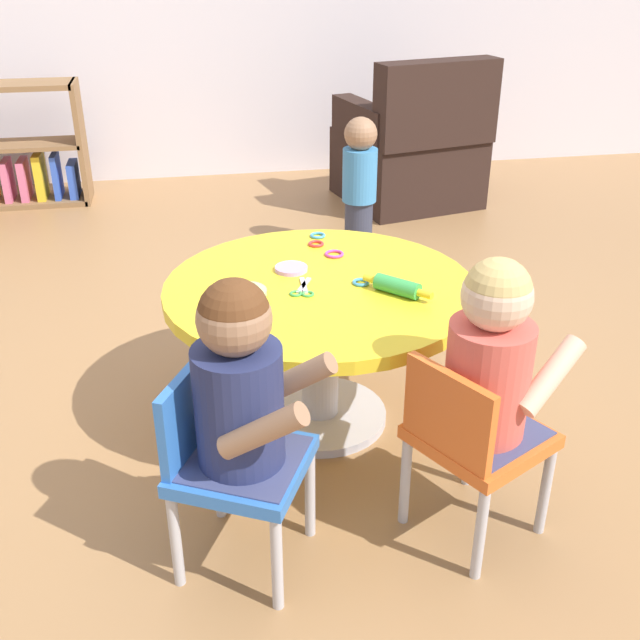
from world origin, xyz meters
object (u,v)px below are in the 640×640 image
at_px(seated_child_left, 240,383).
at_px(bookshelf_low, 4,157).
at_px(armchair_dark, 412,151).
at_px(craft_table, 320,315).
at_px(toddler_standing, 360,181).
at_px(rolling_pin, 397,286).
at_px(craft_scissors, 303,290).
at_px(child_chair_right, 472,439).
at_px(child_chair_left, 229,460).
at_px(seated_child_right, 491,357).

xyz_separation_m(seated_child_left, bookshelf_low, (-1.11, 3.14, -0.25)).
distance_m(seated_child_left, armchair_dark, 3.01).
height_order(craft_table, toddler_standing, toddler_standing).
distance_m(rolling_pin, craft_scissors, 0.28).
distance_m(armchair_dark, toddler_standing, 0.84).
relative_size(seated_child_left, child_chair_right, 0.95).
distance_m(toddler_standing, rolling_pin, 1.60).
bearing_deg(craft_table, child_chair_right, -64.77).
bearing_deg(bookshelf_low, craft_scissors, -62.64).
relative_size(seated_child_left, craft_scissors, 3.61).
distance_m(craft_table, craft_scissors, 0.13).
xyz_separation_m(child_chair_left, craft_scissors, (0.27, 0.53, 0.19)).
height_order(child_chair_left, armchair_dark, armchair_dark).
distance_m(seated_child_left, seated_child_right, 0.61).
relative_size(rolling_pin, craft_scissors, 1.28).
bearing_deg(bookshelf_low, seated_child_right, -61.24).
bearing_deg(bookshelf_low, child_chair_left, -71.08).
xyz_separation_m(child_chair_right, rolling_pin, (-0.07, 0.48, 0.21)).
bearing_deg(toddler_standing, child_chair_left, -111.49).
bearing_deg(craft_table, seated_child_right, -61.30).
bearing_deg(rolling_pin, child_chair_right, -81.82).
bearing_deg(toddler_standing, craft_scissors, -109.42).
distance_m(craft_table, seated_child_left, 0.67).
xyz_separation_m(seated_child_left, craft_scissors, (0.24, 0.55, -0.04)).
bearing_deg(child_chair_right, child_chair_left, 177.57).
xyz_separation_m(armchair_dark, craft_scissors, (-1.01, -2.19, 0.19)).
distance_m(bookshelf_low, armchair_dark, 2.38).
bearing_deg(armchair_dark, seated_child_left, -114.40).
xyz_separation_m(child_chair_left, child_chair_right, (0.61, -0.03, 0.00)).
relative_size(craft_table, child_chair_right, 1.79).
bearing_deg(seated_child_right, seated_child_left, -178.96).
bearing_deg(armchair_dark, toddler_standing, -124.72).
height_order(bookshelf_low, rolling_pin, bookshelf_low).
height_order(craft_table, seated_child_left, seated_child_left).
relative_size(toddler_standing, rolling_pin, 3.72).
distance_m(seated_child_left, craft_scissors, 0.60).
relative_size(craft_table, bookshelf_low, 1.03).
bearing_deg(child_chair_left, toddler_standing, 68.51).
xyz_separation_m(seated_child_right, craft_scissors, (-0.38, 0.54, -0.04)).
height_order(toddler_standing, rolling_pin, toddler_standing).
bearing_deg(child_chair_left, rolling_pin, 40.20).
bearing_deg(bookshelf_low, rolling_pin, -58.81).
xyz_separation_m(bookshelf_low, rolling_pin, (1.61, -2.66, 0.24)).
relative_size(craft_table, armchair_dark, 1.12).
bearing_deg(seated_child_right, child_chair_left, 179.37).
bearing_deg(rolling_pin, toddler_standing, 80.72).
bearing_deg(child_chair_right, craft_scissors, 121.51).
bearing_deg(child_chair_left, armchair_dark, 64.84).
xyz_separation_m(child_chair_right, toddler_standing, (0.19, 2.05, 0.05)).
bearing_deg(armchair_dark, child_chair_right, -103.62).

